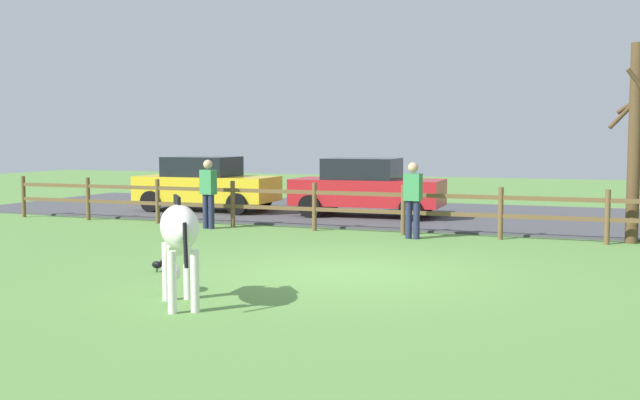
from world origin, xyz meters
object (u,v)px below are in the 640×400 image
parked_car_red (366,187)px  crow_on_grass (158,264)px  parked_car_yellow (206,183)px  bare_tree (635,140)px  visitor_right_of_tree (208,191)px  zebra (179,234)px  visitor_left_of_tree (413,197)px

parked_car_red → crow_on_grass: bearing=-93.8°
parked_car_red → parked_car_yellow: same height
bare_tree → crow_on_grass: (-7.20, -6.43, -1.99)m
bare_tree → visitor_right_of_tree: bare_tree is taller
parked_car_red → parked_car_yellow: 4.79m
zebra → visitor_left_of_tree: 7.52m
parked_car_red → bare_tree: bearing=-22.6°
bare_tree → zebra: (-5.60, -8.38, -1.19)m
zebra → visitor_left_of_tree: size_ratio=0.99×
parked_car_red → visitor_left_of_tree: (2.22, -3.70, 0.06)m
zebra → visitor_right_of_tree: (-3.76, 7.46, -0.02)m
bare_tree → parked_car_red: bearing=157.4°
crow_on_grass → parked_car_yellow: bearing=115.0°
bare_tree → parked_car_red: 7.25m
crow_on_grass → parked_car_red: 9.21m
zebra → parked_car_red: bearing=95.1°
bare_tree → visitor_left_of_tree: (-4.37, -0.96, -1.21)m
crow_on_grass → parked_car_yellow: parked_car_yellow is taller
crow_on_grass → zebra: bearing=-50.6°
crow_on_grass → parked_car_yellow: size_ratio=0.05×
bare_tree → parked_car_yellow: bare_tree is taller
crow_on_grass → parked_car_red: (0.61, 9.17, 0.72)m
bare_tree → parked_car_yellow: 11.72m
zebra → crow_on_grass: 2.65m
crow_on_grass → visitor_left_of_tree: visitor_left_of_tree is taller
zebra → crow_on_grass: size_ratio=7.57×
parked_car_red → visitor_right_of_tree: bearing=-127.1°
parked_car_red → visitor_left_of_tree: size_ratio=2.48×
parked_car_red → visitor_left_of_tree: bearing=-59.1°
zebra → visitor_right_of_tree: size_ratio=0.99×
zebra → visitor_right_of_tree: 8.35m
zebra → visitor_left_of_tree: visitor_left_of_tree is taller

